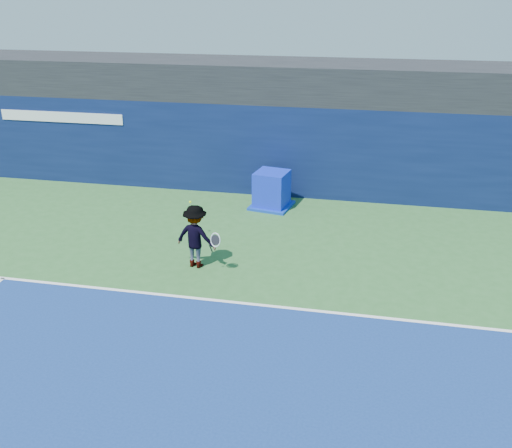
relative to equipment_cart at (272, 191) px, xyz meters
name	(u,v)px	position (x,y,z in m)	size (l,w,h in m)	color
ground	(155,384)	(-0.52, -9.02, -0.53)	(80.00, 80.00, 0.00)	#2D622C
baseline	(203,299)	(-0.52, -6.02, -0.52)	(24.00, 0.10, 0.01)	white
stadium_band	(270,79)	(-0.52, 2.48, 3.07)	(36.00, 3.00, 1.20)	black
back_wall_assembly	(264,148)	(-0.53, 1.48, 0.97)	(36.00, 1.03, 3.00)	#0B163D
equipment_cart	(272,191)	(0.00, 0.00, 0.00)	(1.41, 1.41, 1.16)	#0D21C1
tennis_player	(196,236)	(-1.13, -4.44, 0.28)	(1.31, 0.79, 1.62)	white
tennis_ball	(190,202)	(-1.77, -2.83, 0.54)	(0.07, 0.07, 0.07)	#B9E219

